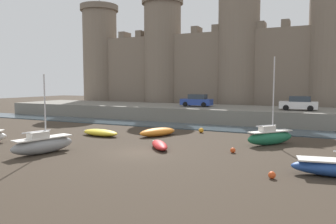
% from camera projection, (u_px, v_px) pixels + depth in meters
% --- Properties ---
extents(ground_plane, '(160.00, 160.00, 0.00)m').
position_uv_depth(ground_plane, '(139.00, 153.00, 23.16)').
color(ground_plane, '#382D23').
extents(water_channel, '(80.00, 4.50, 0.10)m').
position_uv_depth(water_channel, '(203.00, 127.00, 36.01)').
color(water_channel, '#3D4C56').
rests_on(water_channel, ground).
extents(quay_road, '(63.58, 10.00, 1.79)m').
position_uv_depth(quay_road, '(221.00, 114.00, 42.50)').
color(quay_road, slate).
rests_on(quay_road, ground).
extents(castle, '(58.51, 6.93, 22.04)m').
position_uv_depth(castle, '(238.00, 59.00, 50.18)').
color(castle, '#7A6B5B').
rests_on(castle, ground).
extents(sailboat_midflat_left, '(2.39, 4.75, 5.52)m').
position_uv_depth(sailboat_midflat_left, '(43.00, 144.00, 22.82)').
color(sailboat_midflat_left, gray).
rests_on(sailboat_midflat_left, ground).
extents(rowboat_near_channel_left, '(3.06, 4.09, 0.77)m').
position_uv_depth(rowboat_near_channel_left, '(158.00, 132.00, 30.28)').
color(rowboat_near_channel_left, orange).
rests_on(rowboat_near_channel_left, ground).
extents(rowboat_near_channel_right, '(4.08, 1.96, 0.62)m').
position_uv_depth(rowboat_near_channel_right, '(100.00, 132.00, 30.39)').
color(rowboat_near_channel_right, yellow).
rests_on(rowboat_near_channel_right, ground).
extents(rowboat_foreground_left, '(2.75, 3.17, 0.57)m').
position_uv_depth(rowboat_foreground_left, '(159.00, 145.00, 24.46)').
color(rowboat_foreground_left, red).
rests_on(rowboat_foreground_left, ground).
extents(sailboat_midflat_right, '(3.60, 4.03, 6.98)m').
position_uv_depth(sailboat_midflat_right, '(270.00, 136.00, 26.00)').
color(sailboat_midflat_right, '#1E6B47').
rests_on(sailboat_midflat_right, ground).
extents(mooring_buoy_mid_mud, '(0.38, 0.38, 0.38)m').
position_uv_depth(mooring_buoy_mid_mud, '(233.00, 150.00, 23.02)').
color(mooring_buoy_mid_mud, '#E04C1E').
rests_on(mooring_buoy_mid_mud, ground).
extents(mooring_buoy_near_channel, '(0.41, 0.41, 0.41)m').
position_uv_depth(mooring_buoy_near_channel, '(42.00, 135.00, 29.68)').
color(mooring_buoy_near_channel, '#E04C1E').
rests_on(mooring_buoy_near_channel, ground).
extents(mooring_buoy_near_shore, '(0.49, 0.49, 0.49)m').
position_uv_depth(mooring_buoy_near_shore, '(201.00, 130.00, 32.30)').
color(mooring_buoy_near_shore, orange).
rests_on(mooring_buoy_near_shore, ground).
extents(mooring_buoy_off_centre, '(0.38, 0.38, 0.38)m').
position_uv_depth(mooring_buoy_off_centre, '(272.00, 175.00, 16.83)').
color(mooring_buoy_off_centre, '#E04C1E').
rests_on(mooring_buoy_off_centre, ground).
extents(car_quay_centre_east, '(4.11, 1.90, 1.62)m').
position_uv_depth(car_quay_centre_east, '(197.00, 101.00, 43.23)').
color(car_quay_centre_east, '#263F99').
rests_on(car_quay_centre_east, quay_road).
extents(car_quay_west, '(4.11, 1.90, 1.62)m').
position_uv_depth(car_quay_west, '(299.00, 104.00, 37.20)').
color(car_quay_west, silver).
rests_on(car_quay_west, quay_road).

